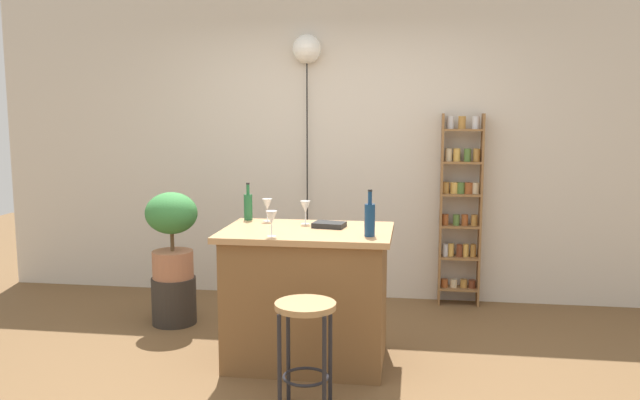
# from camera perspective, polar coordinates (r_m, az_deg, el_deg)

# --- Properties ---
(ground) EXTENTS (12.00, 12.00, 0.00)m
(ground) POSITION_cam_1_polar(r_m,az_deg,el_deg) (4.32, -1.78, -15.36)
(ground) COLOR brown
(back_wall) EXTENTS (6.40, 0.10, 2.80)m
(back_wall) POSITION_cam_1_polar(r_m,az_deg,el_deg) (5.91, 1.50, 4.92)
(back_wall) COLOR beige
(back_wall) RESTS_ON ground
(kitchen_counter) EXTENTS (1.13, 0.77, 0.92)m
(kitchen_counter) POSITION_cam_1_polar(r_m,az_deg,el_deg) (4.44, -1.12, -8.37)
(kitchen_counter) COLOR brown
(kitchen_counter) RESTS_ON ground
(bar_stool) EXTENTS (0.35, 0.35, 0.64)m
(bar_stool) POSITION_cam_1_polar(r_m,az_deg,el_deg) (3.72, -1.29, -11.38)
(bar_stool) COLOR black
(bar_stool) RESTS_ON ground
(spice_shelf) EXTENTS (0.36, 0.16, 1.68)m
(spice_shelf) POSITION_cam_1_polar(r_m,az_deg,el_deg) (5.78, 12.25, -0.55)
(spice_shelf) COLOR olive
(spice_shelf) RESTS_ON ground
(plant_stool) EXTENTS (0.35, 0.35, 0.38)m
(plant_stool) POSITION_cam_1_polar(r_m,az_deg,el_deg) (5.41, -12.70, -8.60)
(plant_stool) COLOR #2D2823
(plant_stool) RESTS_ON ground
(potted_plant) EXTENTS (0.42, 0.37, 0.69)m
(potted_plant) POSITION_cam_1_polar(r_m,az_deg,el_deg) (5.27, -12.89, -2.50)
(potted_plant) COLOR #A86B4C
(potted_plant) RESTS_ON plant_stool
(bottle_spirits_clear) EXTENTS (0.06, 0.06, 0.27)m
(bottle_spirits_clear) POSITION_cam_1_polar(r_m,az_deg,el_deg) (4.72, -6.33, -0.53)
(bottle_spirits_clear) COLOR #236638
(bottle_spirits_clear) RESTS_ON kitchen_counter
(bottle_olive_oil) EXTENTS (0.07, 0.07, 0.30)m
(bottle_olive_oil) POSITION_cam_1_polar(r_m,az_deg,el_deg) (4.10, 4.39, -1.65)
(bottle_olive_oil) COLOR navy
(bottle_olive_oil) RESTS_ON kitchen_counter
(wine_glass_left) EXTENTS (0.07, 0.07, 0.16)m
(wine_glass_left) POSITION_cam_1_polar(r_m,az_deg,el_deg) (4.65, -4.67, -0.46)
(wine_glass_left) COLOR silver
(wine_glass_left) RESTS_ON kitchen_counter
(wine_glass_center) EXTENTS (0.07, 0.07, 0.16)m
(wine_glass_center) POSITION_cam_1_polar(r_m,az_deg,el_deg) (4.52, -1.30, -0.67)
(wine_glass_center) COLOR silver
(wine_glass_center) RESTS_ON kitchen_counter
(wine_glass_right) EXTENTS (0.07, 0.07, 0.16)m
(wine_glass_right) POSITION_cam_1_polar(r_m,az_deg,el_deg) (4.09, -4.28, -1.61)
(wine_glass_right) COLOR silver
(wine_glass_right) RESTS_ON kitchen_counter
(cookbook) EXTENTS (0.23, 0.18, 0.03)m
(cookbook) POSITION_cam_1_polar(r_m,az_deg,el_deg) (4.41, 0.81, -2.19)
(cookbook) COLOR black
(cookbook) RESTS_ON kitchen_counter
(pendant_globe_light) EXTENTS (0.26, 0.26, 2.37)m
(pendant_globe_light) POSITION_cam_1_polar(r_m,az_deg,el_deg) (5.85, -1.16, 12.93)
(pendant_globe_light) COLOR black
(pendant_globe_light) RESTS_ON ground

